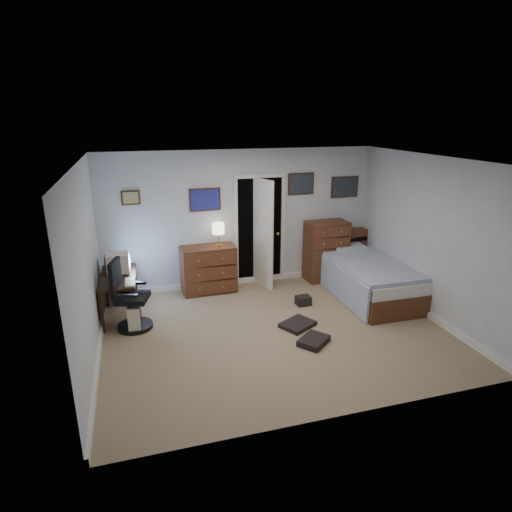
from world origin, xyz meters
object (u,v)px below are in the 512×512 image
Objects in this scene: computer_desk at (113,286)px; tall_dresser at (326,251)px; bed at (367,278)px; office_chair at (129,302)px; low_dresser at (208,269)px.

tall_dresser is at bearing 9.80° from computer_desk.
tall_dresser is 0.53× the size of bed.
office_chair is 0.50× the size of bed.
computer_desk is 3.94m from tall_dresser.
tall_dresser reaches higher than bed.
computer_desk is 1.71m from low_dresser.
computer_desk is 1.02× the size of tall_dresser.
computer_desk is at bearing 130.58° from office_chair.
tall_dresser is at bearing 32.29° from office_chair.
bed is (2.65, -0.97, -0.09)m from low_dresser.
office_chair is 1.76m from low_dresser.
office_chair reaches higher than bed.
computer_desk is 0.55m from office_chair.
computer_desk is 4.29m from bed.
low_dresser is 2.29m from tall_dresser.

